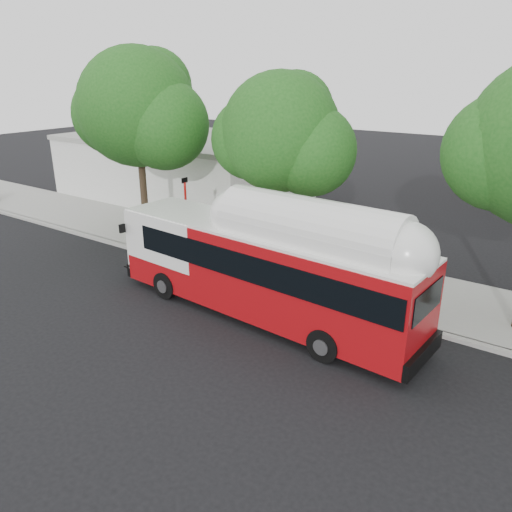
% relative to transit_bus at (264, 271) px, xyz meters
% --- Properties ---
extents(ground, '(120.00, 120.00, 0.00)m').
position_rel_transit_bus_xyz_m(ground, '(-1.10, -1.67, -1.79)').
color(ground, black).
rests_on(ground, ground).
extents(sidewalk, '(60.00, 5.00, 0.15)m').
position_rel_transit_bus_xyz_m(sidewalk, '(-1.10, 4.83, -1.72)').
color(sidewalk, gray).
rests_on(sidewalk, ground).
extents(curb_strip, '(60.00, 0.30, 0.15)m').
position_rel_transit_bus_xyz_m(curb_strip, '(-1.10, 2.23, -1.72)').
color(curb_strip, gray).
rests_on(curb_strip, ground).
extents(red_curb_segment, '(10.00, 0.32, 0.16)m').
position_rel_transit_bus_xyz_m(red_curb_segment, '(-4.10, 2.23, -1.71)').
color(red_curb_segment, '#9D1811').
rests_on(red_curb_segment, ground).
extents(street_tree_left, '(6.67, 5.80, 9.74)m').
position_rel_transit_bus_xyz_m(street_tree_left, '(-9.63, 3.89, 4.81)').
color(street_tree_left, '#2D2116').
rests_on(street_tree_left, ground).
extents(street_tree_mid, '(5.75, 5.00, 8.62)m').
position_rel_transit_bus_xyz_m(street_tree_mid, '(-1.69, 4.39, 4.11)').
color(street_tree_mid, '#2D2116').
rests_on(street_tree_mid, ground).
extents(low_commercial_bldg, '(16.20, 10.20, 4.25)m').
position_rel_transit_bus_xyz_m(low_commercial_bldg, '(-15.10, 12.33, 0.36)').
color(low_commercial_bldg, silver).
rests_on(low_commercial_bldg, ground).
extents(transit_bus, '(13.10, 3.49, 3.83)m').
position_rel_transit_bus_xyz_m(transit_bus, '(0.00, 0.00, 0.00)').
color(transit_bus, '#A00B0F').
rests_on(transit_bus, ground).
extents(signal_pole, '(0.11, 0.37, 3.94)m').
position_rel_transit_bus_xyz_m(signal_pole, '(-6.33, 2.91, 0.23)').
color(signal_pole, red).
rests_on(signal_pole, ground).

